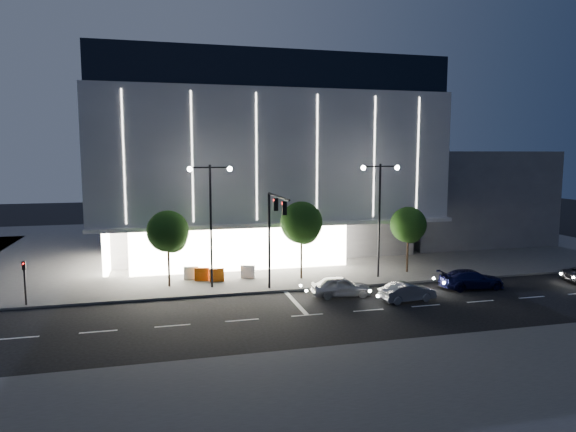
{
  "coord_description": "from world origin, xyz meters",
  "views": [
    {
      "loc": [
        -6.5,
        -30.55,
        9.74
      ],
      "look_at": [
        3.05,
        7.47,
        5.0
      ],
      "focal_mm": 32.0,
      "sensor_mm": 36.0,
      "label": 1
    }
  ],
  "objects_px": {
    "car_third": "(471,279)",
    "barrier_d": "(248,272)",
    "street_lamp_east": "(380,203)",
    "barrier_a": "(217,275)",
    "traffic_mast": "(274,224)",
    "car_lead": "(341,286)",
    "tree_mid": "(302,225)",
    "barrier_b": "(191,273)",
    "tree_right": "(408,227)",
    "tree_left": "(168,234)",
    "street_lamp_west": "(211,208)",
    "ped_signal_far": "(25,278)",
    "barrier_c": "(202,274)",
    "car_second": "(407,292)"
  },
  "relations": [
    {
      "from": "car_third",
      "to": "barrier_d",
      "type": "bearing_deg",
      "value": 69.93
    },
    {
      "from": "street_lamp_east",
      "to": "barrier_a",
      "type": "height_order",
      "value": "street_lamp_east"
    },
    {
      "from": "traffic_mast",
      "to": "street_lamp_east",
      "type": "bearing_deg",
      "value": 16.48
    },
    {
      "from": "car_third",
      "to": "traffic_mast",
      "type": "bearing_deg",
      "value": 85.86
    },
    {
      "from": "car_lead",
      "to": "barrier_a",
      "type": "xyz_separation_m",
      "value": [
        -7.9,
        5.67,
        -0.05
      ]
    },
    {
      "from": "street_lamp_east",
      "to": "tree_mid",
      "type": "bearing_deg",
      "value": 170.31
    },
    {
      "from": "car_lead",
      "to": "barrier_b",
      "type": "relative_size",
      "value": 3.74
    },
    {
      "from": "traffic_mast",
      "to": "street_lamp_east",
      "type": "relative_size",
      "value": 0.79
    },
    {
      "from": "traffic_mast",
      "to": "tree_right",
      "type": "bearing_deg",
      "value": 17.02
    },
    {
      "from": "tree_left",
      "to": "tree_right",
      "type": "relative_size",
      "value": 1.04
    },
    {
      "from": "tree_left",
      "to": "barrier_a",
      "type": "distance_m",
      "value": 4.89
    },
    {
      "from": "tree_mid",
      "to": "car_lead",
      "type": "distance_m",
      "value": 6.43
    },
    {
      "from": "barrier_d",
      "to": "street_lamp_east",
      "type": "bearing_deg",
      "value": 6.26
    },
    {
      "from": "car_lead",
      "to": "tree_mid",
      "type": "bearing_deg",
      "value": 19.82
    },
    {
      "from": "tree_left",
      "to": "tree_right",
      "type": "xyz_separation_m",
      "value": [
        19.0,
        -0.0,
        -0.15
      ]
    },
    {
      "from": "street_lamp_west",
      "to": "ped_signal_far",
      "type": "distance_m",
      "value": 12.76
    },
    {
      "from": "tree_mid",
      "to": "barrier_c",
      "type": "relative_size",
      "value": 5.59
    },
    {
      "from": "street_lamp_west",
      "to": "street_lamp_east",
      "type": "height_order",
      "value": "same"
    },
    {
      "from": "barrier_a",
      "to": "barrier_c",
      "type": "distance_m",
      "value": 1.18
    },
    {
      "from": "ped_signal_far",
      "to": "barrier_d",
      "type": "relative_size",
      "value": 2.73
    },
    {
      "from": "street_lamp_west",
      "to": "car_lead",
      "type": "xyz_separation_m",
      "value": [
        8.41,
        -4.1,
        -5.26
      ]
    },
    {
      "from": "car_third",
      "to": "barrier_c",
      "type": "height_order",
      "value": "car_third"
    },
    {
      "from": "street_lamp_east",
      "to": "car_second",
      "type": "xyz_separation_m",
      "value": [
        -0.7,
        -6.25,
        -5.33
      ]
    },
    {
      "from": "street_lamp_west",
      "to": "tree_mid",
      "type": "xyz_separation_m",
      "value": [
        7.03,
        1.02,
        -1.62
      ]
    },
    {
      "from": "tree_left",
      "to": "barrier_a",
      "type": "xyz_separation_m",
      "value": [
        3.49,
        0.55,
        -3.38
      ]
    },
    {
      "from": "car_third",
      "to": "barrier_b",
      "type": "distance_m",
      "value": 20.93
    },
    {
      "from": "car_third",
      "to": "barrier_a",
      "type": "height_order",
      "value": "car_third"
    },
    {
      "from": "traffic_mast",
      "to": "car_second",
      "type": "bearing_deg",
      "value": -23.38
    },
    {
      "from": "car_third",
      "to": "barrier_d",
      "type": "xyz_separation_m",
      "value": [
        -15.36,
        6.48,
        -0.04
      ]
    },
    {
      "from": "ped_signal_far",
      "to": "tree_left",
      "type": "bearing_deg",
      "value": 15.61
    },
    {
      "from": "tree_mid",
      "to": "car_second",
      "type": "relative_size",
      "value": 1.62
    },
    {
      "from": "traffic_mast",
      "to": "street_lamp_west",
      "type": "xyz_separation_m",
      "value": [
        -4.0,
        2.66,
        0.93
      ]
    },
    {
      "from": "street_lamp_east",
      "to": "street_lamp_west",
      "type": "bearing_deg",
      "value": 180.0
    },
    {
      "from": "car_lead",
      "to": "barrier_c",
      "type": "xyz_separation_m",
      "value": [
        -8.96,
        6.18,
        -0.05
      ]
    },
    {
      "from": "car_second",
      "to": "barrier_b",
      "type": "bearing_deg",
      "value": 49.41
    },
    {
      "from": "tree_mid",
      "to": "car_third",
      "type": "distance_m",
      "value": 13.07
    },
    {
      "from": "ped_signal_far",
      "to": "car_lead",
      "type": "distance_m",
      "value": 20.61
    },
    {
      "from": "street_lamp_west",
      "to": "street_lamp_east",
      "type": "xyz_separation_m",
      "value": [
        13.0,
        0.0,
        0.0
      ]
    },
    {
      "from": "traffic_mast",
      "to": "barrier_d",
      "type": "relative_size",
      "value": 6.43
    },
    {
      "from": "tree_mid",
      "to": "barrier_c",
      "type": "height_order",
      "value": "tree_mid"
    },
    {
      "from": "street_lamp_east",
      "to": "barrier_a",
      "type": "relative_size",
      "value": 8.18
    },
    {
      "from": "street_lamp_west",
      "to": "car_third",
      "type": "height_order",
      "value": "street_lamp_west"
    },
    {
      "from": "ped_signal_far",
      "to": "tree_right",
      "type": "bearing_deg",
      "value": 5.14
    },
    {
      "from": "traffic_mast",
      "to": "tree_right",
      "type": "height_order",
      "value": "traffic_mast"
    },
    {
      "from": "car_lead",
      "to": "barrier_d",
      "type": "bearing_deg",
      "value": 46.0
    },
    {
      "from": "tree_right",
      "to": "car_third",
      "type": "xyz_separation_m",
      "value": [
        2.32,
        -5.43,
        -3.2
      ]
    },
    {
      "from": "tree_right",
      "to": "car_lead",
      "type": "relative_size",
      "value": 1.34
    },
    {
      "from": "ped_signal_far",
      "to": "barrier_a",
      "type": "xyz_separation_m",
      "value": [
        12.52,
        3.08,
        -1.24
      ]
    },
    {
      "from": "barrier_b",
      "to": "street_lamp_west",
      "type": "bearing_deg",
      "value": -58.89
    },
    {
      "from": "car_second",
      "to": "car_third",
      "type": "relative_size",
      "value": 0.8
    }
  ]
}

